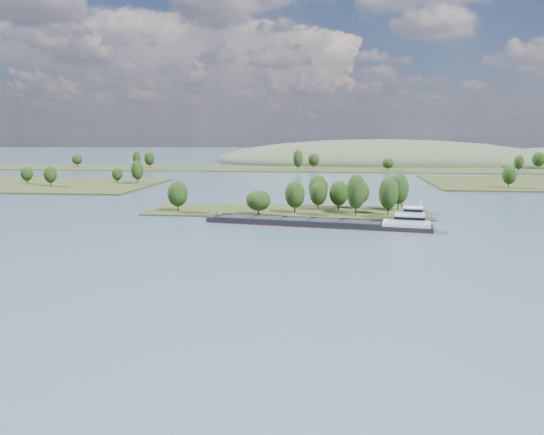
# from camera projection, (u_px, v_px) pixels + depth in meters

# --- Properties ---
(ground) EXTENTS (1800.00, 1800.00, 0.00)m
(ground) POSITION_uv_depth(u_px,v_px,m) (266.00, 247.00, 132.81)
(ground) COLOR #3E576C
(ground) RESTS_ON ground
(tree_island) EXTENTS (100.00, 31.44, 15.21)m
(tree_island) POSITION_uv_depth(u_px,v_px,m) (307.00, 201.00, 189.52)
(tree_island) COLOR #293316
(tree_island) RESTS_ON ground
(back_shoreline) EXTENTS (900.00, 60.00, 16.81)m
(back_shoreline) POSITION_uv_depth(u_px,v_px,m) (327.00, 169.00, 405.66)
(back_shoreline) COLOR #293316
(back_shoreline) RESTS_ON ground
(hill_west) EXTENTS (320.00, 160.00, 44.00)m
(hill_west) POSITION_uv_depth(u_px,v_px,m) (381.00, 163.00, 498.41)
(hill_west) COLOR #3A4630
(hill_west) RESTS_ON ground
(cargo_barge) EXTENTS (70.32, 19.34, 9.45)m
(cargo_barge) POSITION_uv_depth(u_px,v_px,m) (332.00, 222.00, 162.31)
(cargo_barge) COLOR black
(cargo_barge) RESTS_ON ground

